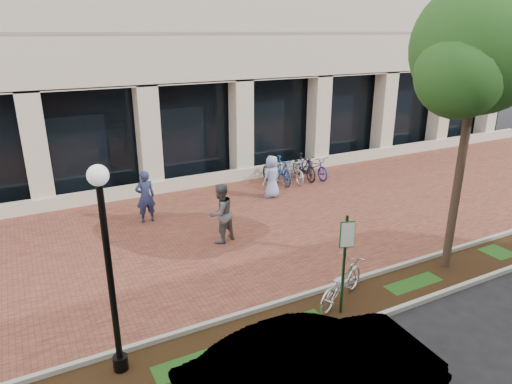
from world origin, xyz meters
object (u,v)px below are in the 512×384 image
pedestrian_right (272,177)px  sedan_near_curb (315,375)px  lamppost (108,262)px  pedestrian_left (145,197)px  street_tree (478,57)px  bollard (311,170)px  locked_bicycle (341,283)px  bike_rack_cluster (293,169)px  pedestrian_mid (221,213)px  parking_sign (345,253)px

pedestrian_right → sedan_near_curb: size_ratio=0.36×
lamppost → pedestrian_left: (2.35, 6.83, -1.40)m
street_tree → pedestrian_left: 10.47m
pedestrian_left → bollard: 7.60m
pedestrian_right → bollard: (2.57, 1.09, -0.36)m
locked_bicycle → bike_rack_cluster: bike_rack_cluster is taller
pedestrian_mid → pedestrian_right: size_ratio=1.13×
street_tree → locked_bicycle: bearing=-179.1°
street_tree → sedan_near_curb: street_tree is taller
pedestrian_mid → sedan_near_curb: bearing=58.8°
locked_bicycle → sedan_near_curb: bearing=110.5°
bollard → bike_rack_cluster: bearing=162.6°
street_tree → pedestrian_left: bearing=133.3°
parking_sign → pedestrian_right: parking_sign is taller
parking_sign → street_tree: size_ratio=0.33×
street_tree → sedan_near_curb: 8.18m
pedestrian_right → sedan_near_curb: (-4.61, -9.53, -0.08)m
parking_sign → pedestrian_left: bearing=125.9°
pedestrian_mid → lamppost: bearing=26.7°
lamppost → pedestrian_right: size_ratio=2.46×
lamppost → sedan_near_curb: (2.66, -2.54, -1.55)m
parking_sign → locked_bicycle: (0.29, 0.41, -1.03)m
locked_bicycle → bike_rack_cluster: (3.95, 8.38, 0.02)m
pedestrian_right → bike_rack_cluster: size_ratio=0.54×
pedestrian_mid → sedan_near_curb: size_ratio=0.41×
pedestrian_mid → pedestrian_right: bearing=-161.1°
bike_rack_cluster → pedestrian_right: bearing=-138.7°
parking_sign → pedestrian_left: size_ratio=1.34×
lamppost → bollard: lamppost is taller
street_tree → pedestrian_mid: (-4.85, 4.27, -4.58)m
parking_sign → sedan_near_curb: 3.10m
street_tree → pedestrian_right: size_ratio=4.42×
lamppost → street_tree: 9.37m
lamppost → pedestrian_right: lamppost is taller
bollard → pedestrian_left: bearing=-170.6°
pedestrian_mid → bollard: 7.03m
parking_sign → pedestrian_mid: 4.86m
lamppost → pedestrian_mid: lamppost is taller
street_tree → bollard: bearing=82.7°
lamppost → street_tree: street_tree is taller
pedestrian_mid → pedestrian_left: bearing=-78.7°
pedestrian_left → pedestrian_mid: 3.03m
locked_bicycle → bollard: bearing=-54.5°
bollard → sedan_near_curb: size_ratio=0.20×
parking_sign → pedestrian_left: (-2.49, 7.31, -0.64)m
lamppost → bike_rack_cluster: 12.44m
street_tree → sedan_near_curb: bearing=-157.6°
lamppost → locked_bicycle: size_ratio=2.12×
lamppost → bike_rack_cluster: (9.08, 8.31, -1.77)m
street_tree → bollard: street_tree is taller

